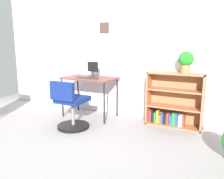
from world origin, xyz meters
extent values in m
plane|color=gray|center=(0.00, 0.00, 0.00)|extent=(6.24, 6.24, 0.00)
cube|color=silver|center=(0.00, 2.15, 1.20)|extent=(5.20, 0.10, 2.40)
cube|color=#422B28|center=(-0.16, 2.09, 1.65)|extent=(0.19, 0.02, 0.19)
cube|color=brown|center=(-0.28, 1.73, 0.74)|extent=(0.97, 0.58, 0.03)
cylinder|color=black|center=(-0.72, 1.47, 0.36)|extent=(0.03, 0.03, 0.72)
cylinder|color=black|center=(0.17, 1.47, 0.36)|extent=(0.03, 0.03, 0.72)
cylinder|color=black|center=(-0.72, 1.98, 0.36)|extent=(0.03, 0.03, 0.72)
cylinder|color=black|center=(0.17, 1.98, 0.36)|extent=(0.03, 0.03, 0.72)
cylinder|color=#262628|center=(-0.25, 1.81, 0.76)|extent=(0.16, 0.16, 0.01)
cylinder|color=#262628|center=(-0.25, 1.81, 0.81)|extent=(0.03, 0.03, 0.08)
cube|color=black|center=(-0.25, 1.80, 0.94)|extent=(0.22, 0.02, 0.18)
cube|color=#352520|center=(-0.24, 1.60, 0.76)|extent=(0.42, 0.12, 0.02)
cylinder|color=black|center=(-0.20, 1.09, 0.03)|extent=(0.52, 0.52, 0.05)
cylinder|color=slate|center=(-0.20, 1.09, 0.24)|extent=(0.05, 0.05, 0.39)
cube|color=navy|center=(-0.20, 1.09, 0.48)|extent=(0.44, 0.44, 0.08)
cube|color=navy|center=(-0.20, 0.84, 0.66)|extent=(0.42, 0.07, 0.28)
cube|color=#A26341|center=(0.81, 1.92, 0.45)|extent=(0.02, 0.30, 0.90)
cube|color=#A26341|center=(1.69, 1.92, 0.45)|extent=(0.02, 0.30, 0.90)
cube|color=#A26341|center=(1.25, 1.92, 0.89)|extent=(0.90, 0.30, 0.02)
cube|color=#A26341|center=(1.25, 1.92, 0.01)|extent=(0.90, 0.30, 0.02)
cube|color=#A26341|center=(1.25, 2.06, 0.45)|extent=(0.90, 0.02, 0.90)
cube|color=#A26341|center=(1.25, 1.92, 0.32)|extent=(0.86, 0.28, 0.02)
cube|color=#A26341|center=(1.25, 1.92, 0.61)|extent=(0.86, 0.28, 0.02)
cube|color=#B22D28|center=(0.85, 1.91, 0.12)|extent=(0.04, 0.09, 0.20)
cube|color=black|center=(0.89, 1.91, 0.12)|extent=(0.04, 0.12, 0.19)
cube|color=#237238|center=(0.94, 1.91, 0.11)|extent=(0.04, 0.09, 0.17)
cube|color=#B79323|center=(0.98, 1.91, 0.13)|extent=(0.04, 0.11, 0.21)
cube|color=#99591E|center=(1.02, 1.91, 0.10)|extent=(0.04, 0.11, 0.14)
cube|color=#1E478C|center=(1.06, 1.91, 0.11)|extent=(0.03, 0.10, 0.18)
cube|color=black|center=(1.11, 1.91, 0.12)|extent=(0.04, 0.12, 0.19)
cube|color=#B22D28|center=(1.15, 1.91, 0.12)|extent=(0.04, 0.09, 0.18)
cube|color=#1E478C|center=(1.20, 1.91, 0.11)|extent=(0.04, 0.11, 0.17)
cube|color=#237238|center=(1.26, 1.91, 0.13)|extent=(0.06, 0.10, 0.20)
cube|color=#1E478C|center=(1.31, 1.91, 0.13)|extent=(0.03, 0.12, 0.20)
cube|color=beige|center=(1.37, 1.91, 0.12)|extent=(0.07, 0.12, 0.18)
cube|color=#B22D28|center=(1.42, 1.91, 0.11)|extent=(0.03, 0.11, 0.16)
cylinder|color=#9E6642|center=(1.39, 1.90, 0.97)|extent=(0.14, 0.14, 0.13)
sphere|color=#1E821E|center=(1.39, 1.90, 1.13)|extent=(0.24, 0.24, 0.24)
camera|label=1|loc=(1.99, -1.82, 1.37)|focal=36.81mm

